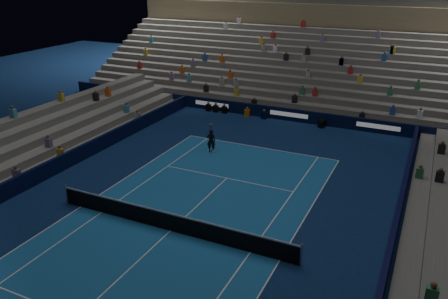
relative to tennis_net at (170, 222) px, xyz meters
name	(u,v)px	position (x,y,z in m)	size (l,w,h in m)	color
ground	(170,231)	(0.00, 0.00, -0.50)	(90.00, 90.00, 0.00)	#0C204B
court_surface	(170,231)	(0.00, 0.00, -0.50)	(10.97, 23.77, 0.01)	#1C5C9B
sponsor_barrier_far	(289,115)	(0.00, 18.50, 0.00)	(44.00, 0.25, 1.00)	black
sponsor_barrier_east	(384,277)	(9.70, 0.00, 0.00)	(0.25, 37.00, 1.00)	black
sponsor_barrier_west	(21,183)	(-9.70, 0.00, 0.00)	(0.25, 37.00, 1.00)	black
grandstand_main	(321,59)	(0.00, 27.90, 2.87)	(44.00, 15.20, 11.20)	#5F5F5B
tennis_net	(170,222)	(0.00, 0.00, 0.00)	(12.90, 0.10, 1.10)	#B2B2B7
tennis_player	(211,141)	(-2.73, 9.75, 0.30)	(0.58, 0.38, 1.60)	black
broadcast_camera	(322,123)	(2.84, 17.96, -0.19)	(0.58, 0.97, 0.60)	black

